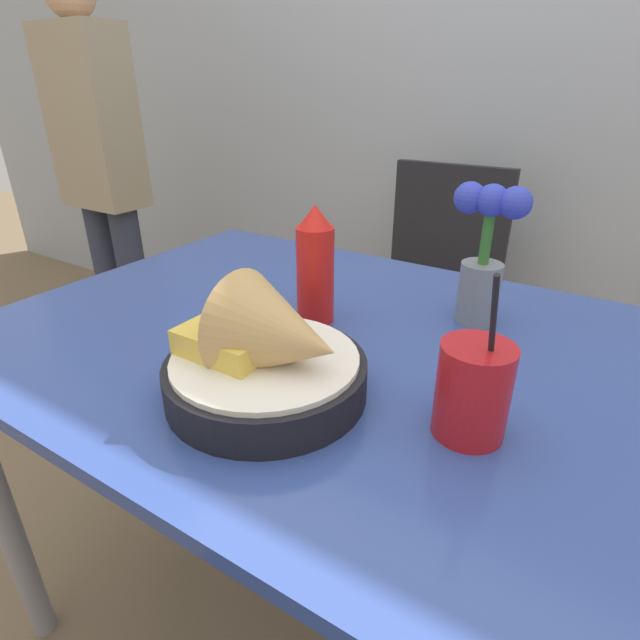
# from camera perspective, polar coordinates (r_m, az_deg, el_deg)

# --- Properties ---
(ground_plane) EXTENTS (12.00, 12.00, 0.00)m
(ground_plane) POSITION_cam_1_polar(r_m,az_deg,el_deg) (1.41, 1.60, -31.22)
(ground_plane) COLOR #7A664C
(wall_window) EXTENTS (7.00, 0.06, 2.60)m
(wall_window) POSITION_cam_1_polar(r_m,az_deg,el_deg) (1.98, 23.94, 27.13)
(wall_window) COLOR #9EA8B7
(wall_window) RESTS_ON ground_plane
(dining_table) EXTENTS (1.28, 0.88, 0.78)m
(dining_table) POSITION_cam_1_polar(r_m,az_deg,el_deg) (0.92, 2.11, -7.41)
(dining_table) COLOR #334C9E
(dining_table) RESTS_ON ground_plane
(chair_far_window) EXTENTS (0.40, 0.40, 0.94)m
(chair_far_window) POSITION_cam_1_polar(r_m,az_deg,el_deg) (1.77, 12.97, 4.09)
(chair_far_window) COLOR black
(chair_far_window) RESTS_ON ground_plane
(food_basket) EXTENTS (0.28, 0.28, 0.18)m
(food_basket) POSITION_cam_1_polar(r_m,az_deg,el_deg) (0.69, -5.69, -4.38)
(food_basket) COLOR black
(food_basket) RESTS_ON dining_table
(ketchup_bottle) EXTENTS (0.07, 0.07, 0.22)m
(ketchup_bottle) POSITION_cam_1_polar(r_m,az_deg,el_deg) (0.90, -0.55, 6.08)
(ketchup_bottle) COLOR red
(ketchup_bottle) RESTS_ON dining_table
(drink_cup) EXTENTS (0.09, 0.09, 0.23)m
(drink_cup) POSITION_cam_1_polar(r_m,az_deg,el_deg) (0.65, 17.01, -8.01)
(drink_cup) COLOR red
(drink_cup) RESTS_ON dining_table
(flower_vase) EXTENTS (0.13, 0.07, 0.25)m
(flower_vase) POSITION_cam_1_polar(r_m,az_deg,el_deg) (0.93, 18.26, 7.24)
(flower_vase) COLOR gray
(flower_vase) RESTS_ON dining_table
(person_standing) EXTENTS (0.32, 0.18, 1.54)m
(person_standing) POSITION_cam_1_polar(r_m,az_deg,el_deg) (2.14, -23.70, 15.47)
(person_standing) COLOR #2D3347
(person_standing) RESTS_ON ground_plane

